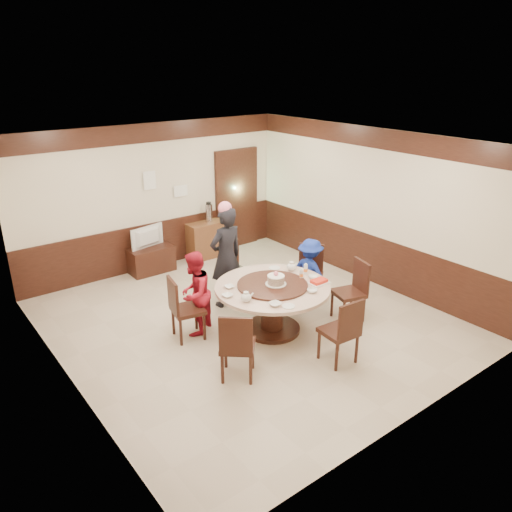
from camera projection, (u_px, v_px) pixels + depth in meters
room at (247, 258)px, 7.54m from camera, size 6.00×6.04×2.84m
banquet_table at (272, 299)px, 7.46m from camera, size 1.72×1.72×0.78m
chair_0 at (309, 284)px, 8.50m from camera, size 0.62×0.62×0.97m
chair_1 at (236, 280)px, 8.65m from camera, size 0.47×0.48×0.97m
chair_2 at (187, 319)px, 7.35m from camera, size 0.53×0.52×0.97m
chair_3 at (238, 356)px, 6.42m from camera, size 0.62×0.62×0.97m
chair_4 at (339, 342)px, 6.76m from camera, size 0.47×0.48×0.97m
chair_5 at (349, 301)px, 7.89m from camera, size 0.55×0.54×0.97m
person_standing at (226, 257)px, 8.17m from camera, size 0.65×0.45×1.71m
person_red at (195, 293)px, 7.38m from camera, size 0.79×0.76×1.29m
person_blue at (310, 272)px, 8.31m from camera, size 0.55×0.80×1.15m
birthday_cake at (276, 280)px, 7.33m from camera, size 0.31×0.31×0.21m
teapot_left at (246, 297)px, 6.88m from camera, size 0.17×0.15×0.13m
teapot_right at (291, 267)px, 7.90m from camera, size 0.17×0.15×0.13m
bowl_0 at (229, 287)px, 7.31m from camera, size 0.14×0.14×0.03m
bowl_1 at (312, 291)px, 7.16m from camera, size 0.15×0.15×0.05m
bowl_2 at (275, 304)px, 6.78m from camera, size 0.17×0.17×0.04m
bowl_3 at (313, 277)px, 7.62m from camera, size 0.15×0.15×0.05m
bowl_4 at (227, 295)px, 7.03m from camera, size 0.15×0.15×0.04m
saucer_near at (288, 306)px, 6.75m from camera, size 0.18×0.18×0.01m
saucer_far at (274, 268)px, 8.00m from camera, size 0.18×0.18×0.01m
shrimp_platter at (319, 282)px, 7.44m from camera, size 0.30×0.20×0.06m
bottle_0 at (301, 274)px, 7.57m from camera, size 0.06×0.06×0.16m
bottle_1 at (306, 269)px, 7.75m from camera, size 0.06×0.06×0.16m
tv_stand at (151, 260)px, 9.69m from camera, size 0.85×0.45×0.50m
television at (150, 237)px, 9.53m from camera, size 0.72×0.23×0.41m
side_cabinet at (207, 240)px, 10.40m from camera, size 0.80×0.40×0.75m
thermos at (209, 213)px, 10.24m from camera, size 0.15×0.15×0.38m
notice_left at (150, 180)px, 9.41m from camera, size 0.25×0.00×0.35m
notice_right at (181, 191)px, 9.88m from camera, size 0.30×0.00×0.22m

